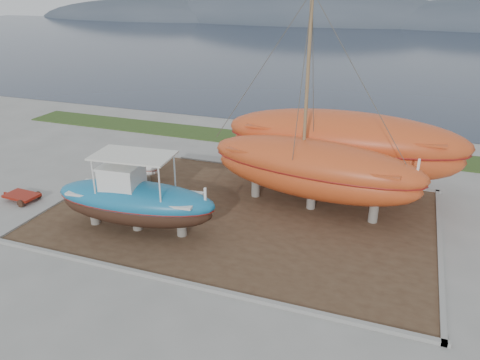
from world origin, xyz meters
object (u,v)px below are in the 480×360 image
at_px(white_dinghy, 130,166).
at_px(red_trailer, 22,198).
at_px(orange_sailboat, 317,109).
at_px(orange_bare_hull, 342,152).
at_px(blue_caique, 135,193).

height_order(white_dinghy, red_trailer, white_dinghy).
bearing_deg(white_dinghy, orange_sailboat, 12.13).
bearing_deg(orange_bare_hull, red_trailer, -154.10).
xyz_separation_m(orange_bare_hull, red_trailer, (-15.11, -7.21, -1.95)).
height_order(blue_caique, white_dinghy, blue_caique).
height_order(blue_caique, orange_bare_hull, orange_bare_hull).
bearing_deg(white_dinghy, blue_caique, -40.26).
bearing_deg(orange_bare_hull, white_dinghy, -167.39).
distance_m(orange_bare_hull, red_trailer, 16.85).
xyz_separation_m(blue_caique, red_trailer, (-7.30, 0.63, -1.68)).
distance_m(white_dinghy, orange_bare_hull, 11.92).
bearing_deg(white_dinghy, orange_bare_hull, 26.78).
xyz_separation_m(white_dinghy, orange_bare_hull, (11.57, 2.50, 1.41)).
distance_m(blue_caique, orange_bare_hull, 11.06).
distance_m(white_dinghy, orange_sailboat, 11.54).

